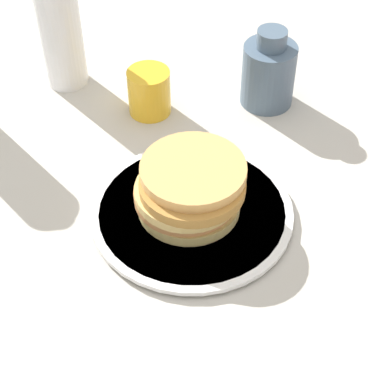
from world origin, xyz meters
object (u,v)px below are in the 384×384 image
object	(u,v)px
cream_jug	(269,72)
juice_glass	(149,92)
pancake_stack	(189,189)
water_bottle_near	(60,28)
plate	(192,212)

from	to	relation	value
cream_jug	juice_glass	bearing A→B (deg)	92.38
pancake_stack	water_bottle_near	xyz separation A→B (m)	(0.34, 0.18, 0.05)
pancake_stack	water_bottle_near	world-z (taller)	water_bottle_near
juice_glass	cream_jug	size ratio (longest dim) A/B	0.57
juice_glass	water_bottle_near	bearing A→B (deg)	54.74
juice_glass	plate	bearing A→B (deg)	-169.17
cream_jug	plate	bearing A→B (deg)	149.18
plate	pancake_stack	bearing A→B (deg)	54.64
pancake_stack	cream_jug	world-z (taller)	cream_jug
plate	cream_jug	world-z (taller)	cream_jug
pancake_stack	cream_jug	bearing A→B (deg)	-31.61
juice_glass	cream_jug	bearing A→B (deg)	-87.62
cream_jug	water_bottle_near	size ratio (longest dim) A/B	0.60
plate	pancake_stack	xyz separation A→B (m)	(0.00, 0.00, 0.04)
pancake_stack	cream_jug	xyz separation A→B (m)	(0.25, -0.15, 0.01)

